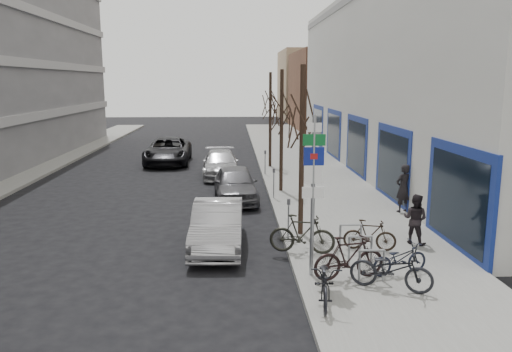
{
  "coord_description": "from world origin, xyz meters",
  "views": [
    {
      "loc": [
        0.42,
        -11.91,
        4.99
      ],
      "look_at": [
        1.18,
        3.79,
        2.0
      ],
      "focal_mm": 35.0,
      "sensor_mm": 36.0,
      "label": 1
    }
  ],
  "objects": [
    {
      "name": "bike_mid_inner",
      "position": [
        2.39,
        1.64,
        0.73
      ],
      "size": [
        1.98,
        0.99,
        1.15
      ],
      "primitive_type": "imported",
      "rotation": [
        0.0,
        0.0,
        1.34
      ],
      "color": "black",
      "rests_on": "sidewalk_east"
    },
    {
      "name": "highway_sign_pole",
      "position": [
        2.4,
        -0.01,
        2.46
      ],
      "size": [
        0.55,
        0.1,
        4.2
      ],
      "color": "gray",
      "rests_on": "ground"
    },
    {
      "name": "tree_mid",
      "position": [
        2.6,
        10.0,
        4.1
      ],
      "size": [
        1.8,
        1.8,
        5.5
      ],
      "color": "black",
      "rests_on": "ground"
    },
    {
      "name": "parked_car_back",
      "position": [
        -0.2,
        14.26,
        0.68
      ],
      "size": [
        2.08,
        4.74,
        1.35
      ],
      "primitive_type": "imported",
      "rotation": [
        0.0,
        0.0,
        0.04
      ],
      "color": "#A7A8AC",
      "rests_on": "ground"
    },
    {
      "name": "brick_building_far",
      "position": [
        13.0,
        40.0,
        4.0
      ],
      "size": [
        12.0,
        14.0,
        8.0
      ],
      "primitive_type": "cube",
      "color": "brown",
      "rests_on": "ground"
    },
    {
      "name": "sidewalk_east",
      "position": [
        4.5,
        10.0,
        0.07
      ],
      "size": [
        5.0,
        70.0,
        0.15
      ],
      "primitive_type": "cube",
      "color": "slate",
      "rests_on": "ground"
    },
    {
      "name": "meter_mid",
      "position": [
        2.15,
        8.5,
        0.92
      ],
      "size": [
        0.1,
        0.08,
        1.27
      ],
      "color": "gray",
      "rests_on": "sidewalk_east"
    },
    {
      "name": "bike_rack",
      "position": [
        3.8,
        0.6,
        0.66
      ],
      "size": [
        0.66,
        2.26,
        0.83
      ],
      "color": "gray",
      "rests_on": "sidewalk_east"
    },
    {
      "name": "parked_car_front",
      "position": [
        -0.05,
        2.67,
        0.7
      ],
      "size": [
        1.59,
        4.28,
        1.4
      ],
      "primitive_type": "imported",
      "rotation": [
        0.0,
        0.0,
        -0.03
      ],
      "color": "#9F9EA3",
      "rests_on": "ground"
    },
    {
      "name": "bike_near_right",
      "position": [
        3.28,
        -0.32,
        0.72
      ],
      "size": [
        1.95,
        0.93,
        1.14
      ],
      "primitive_type": "imported",
      "rotation": [
        0.0,
        0.0,
        1.78
      ],
      "color": "black",
      "rests_on": "sidewalk_east"
    },
    {
      "name": "lane_car",
      "position": [
        -3.53,
        18.73,
        0.79
      ],
      "size": [
        2.73,
        5.72,
        1.57
      ],
      "primitive_type": "imported",
      "rotation": [
        0.0,
        0.0,
        0.02
      ],
      "color": "black",
      "rests_on": "ground"
    },
    {
      "name": "meter_front",
      "position": [
        2.15,
        3.0,
        0.92
      ],
      "size": [
        0.1,
        0.08,
        1.27
      ],
      "color": "gray",
      "rests_on": "sidewalk_east"
    },
    {
      "name": "bike_near_left",
      "position": [
        2.45,
        -1.61,
        0.72
      ],
      "size": [
        0.83,
        1.93,
        1.14
      ],
      "primitive_type": "imported",
      "rotation": [
        0.0,
        0.0,
        -0.15
      ],
      "color": "black",
      "rests_on": "sidewalk_east"
    },
    {
      "name": "tree_far",
      "position": [
        2.6,
        16.5,
        4.1
      ],
      "size": [
        1.8,
        1.8,
        5.5
      ],
      "color": "black",
      "rests_on": "ground"
    },
    {
      "name": "parked_car_mid",
      "position": [
        0.54,
        8.74,
        0.73
      ],
      "size": [
        2.0,
        4.4,
        1.47
      ],
      "primitive_type": "imported",
      "rotation": [
        0.0,
        0.0,
        0.06
      ],
      "color": "#535358",
      "rests_on": "ground"
    },
    {
      "name": "tree_near",
      "position": [
        2.6,
        3.5,
        4.1
      ],
      "size": [
        1.8,
        1.8,
        5.5
      ],
      "color": "black",
      "rests_on": "ground"
    },
    {
      "name": "ground",
      "position": [
        0.0,
        0.0,
        0.0
      ],
      "size": [
        120.0,
        120.0,
        0.0
      ],
      "primitive_type": "plane",
      "color": "black",
      "rests_on": "ground"
    },
    {
      "name": "bike_far_inner",
      "position": [
        4.39,
        1.79,
        0.61
      ],
      "size": [
        1.6,
        0.83,
        0.93
      ],
      "primitive_type": "imported",
      "rotation": [
        0.0,
        0.0,
        1.31
      ],
      "color": "black",
      "rests_on": "sidewalk_east"
    },
    {
      "name": "bike_mid_curb",
      "position": [
        4.65,
        -0.06,
        0.63
      ],
      "size": [
        1.65,
        0.93,
        0.97
      ],
      "primitive_type": "imported",
      "rotation": [
        0.0,
        0.0,
        1.88
      ],
      "color": "black",
      "rests_on": "sidewalk_east"
    },
    {
      "name": "pedestrian_near",
      "position": [
        6.8,
        6.02,
        1.06
      ],
      "size": [
        0.78,
        0.66,
        1.82
      ],
      "primitive_type": "imported",
      "rotation": [
        0.0,
        0.0,
        3.54
      ],
      "color": "black",
      "rests_on": "sidewalk_east"
    },
    {
      "name": "bike_far_curb",
      "position": [
        4.12,
        -1.0,
        0.74
      ],
      "size": [
        2.0,
        1.34,
        1.18
      ],
      "primitive_type": "imported",
      "rotation": [
        0.0,
        0.0,
        1.14
      ],
      "color": "black",
      "rests_on": "sidewalk_east"
    },
    {
      "name": "meter_back",
      "position": [
        2.15,
        14.0,
        0.92
      ],
      "size": [
        0.1,
        0.08,
        1.27
      ],
      "color": "gray",
      "rests_on": "sidewalk_east"
    },
    {
      "name": "pedestrian_far",
      "position": [
        5.91,
        2.35,
        0.92
      ],
      "size": [
        0.68,
        0.67,
        1.55
      ],
      "primitive_type": "imported",
      "rotation": [
        0.0,
        0.0,
        2.43
      ],
      "color": "black",
      "rests_on": "sidewalk_east"
    },
    {
      "name": "tan_building_far",
      "position": [
        13.5,
        55.0,
        4.5
      ],
      "size": [
        13.0,
        12.0,
        9.0
      ],
      "primitive_type": "cube",
      "color": "#937A5B",
      "rests_on": "ground"
    }
  ]
}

